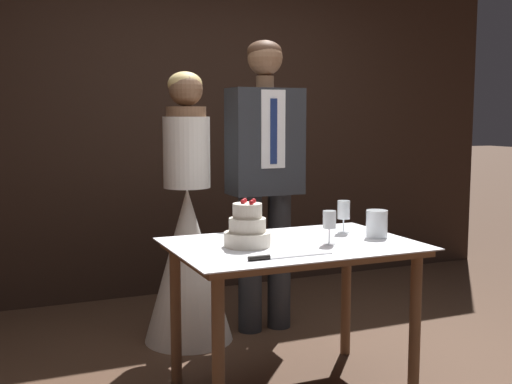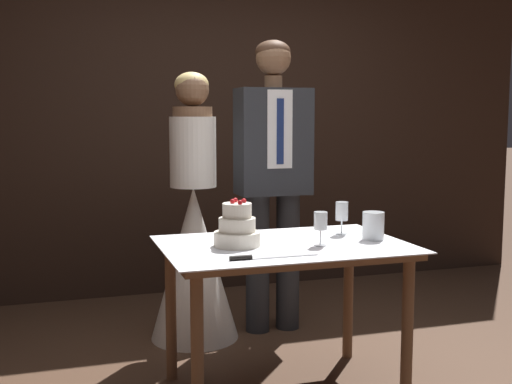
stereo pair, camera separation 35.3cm
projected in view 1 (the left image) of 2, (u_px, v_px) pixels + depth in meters
The scene contains 9 objects.
wall_back at pixel (189, 108), 4.96m from camera, with size 5.52×0.12×2.87m, color black.
cake_table at pixel (292, 262), 3.16m from camera, with size 1.19×0.82×0.75m.
tiered_cake at pixel (247, 229), 3.06m from camera, with size 0.22×0.22×0.23m.
cake_knife at pixel (274, 257), 2.80m from camera, with size 0.41×0.02×0.02m.
wine_glass_near at pixel (329, 222), 3.10m from camera, with size 0.06×0.06×0.16m.
wine_glass_middle at pixel (344, 211), 3.41m from camera, with size 0.07×0.07×0.17m.
hurricane_candle at pixel (377, 224), 3.29m from camera, with size 0.11×0.11×0.14m.
bride at pixel (188, 244), 3.89m from camera, with size 0.54×0.54×1.63m.
groom at pixel (265, 167), 4.03m from camera, with size 0.45×0.25×1.84m.
Camera 1 is at (-1.51, -2.76, 1.37)m, focal length 45.00 mm.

